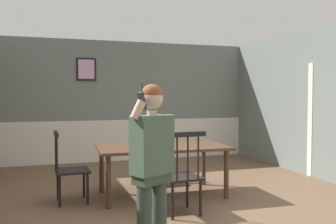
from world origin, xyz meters
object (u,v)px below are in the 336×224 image
(dining_table, at_px, (162,150))
(chair_near_window, at_px, (148,156))
(chair_by_doorway, at_px, (182,175))
(person_figure, at_px, (153,159))
(chair_at_table_head, at_px, (69,169))

(dining_table, height_order, chair_near_window, chair_near_window)
(chair_by_doorway, bearing_deg, dining_table, 84.07)
(person_figure, bearing_deg, chair_at_table_head, -98.61)
(chair_by_doorway, relative_size, chair_at_table_head, 1.06)
(chair_by_doorway, bearing_deg, chair_at_table_head, 139.29)
(dining_table, relative_size, person_figure, 1.20)
(chair_by_doorway, xyz_separation_m, person_figure, (-0.67, -1.02, 0.41))
(dining_table, distance_m, chair_near_window, 0.95)
(dining_table, relative_size, chair_near_window, 2.16)
(chair_by_doorway, bearing_deg, chair_near_window, 83.98)
(chair_at_table_head, relative_size, person_figure, 0.62)
(chair_by_doorway, height_order, person_figure, person_figure)
(dining_table, relative_size, chair_at_table_head, 1.93)
(dining_table, distance_m, chair_by_doorway, 0.95)
(dining_table, relative_size, chair_by_doorway, 1.83)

